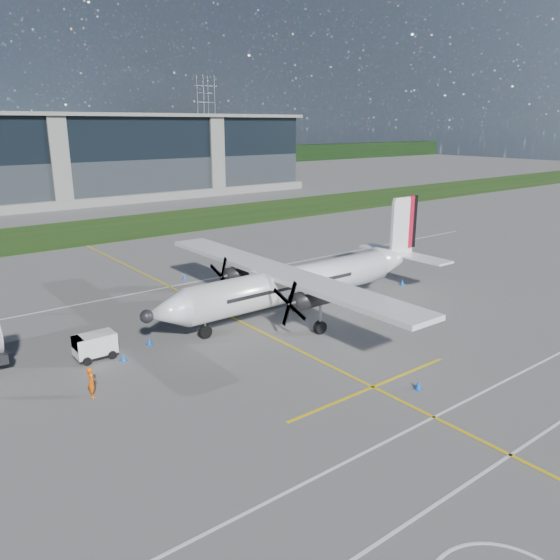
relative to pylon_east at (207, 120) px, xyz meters
The scene contains 13 objects.
ground 139.82m from the pylon_east, 127.69° to the right, with size 400.00×400.00×0.00m, color #5B5956.
grass_strip 133.62m from the pylon_east, 129.81° to the right, with size 400.00×18.00×0.04m, color #1D3C10.
pylon_east is the anchor object (origin of this frame).
yellow_taxiway_centerline 162.94m from the pylon_east, 120.36° to the right, with size 0.20×70.00×0.01m, color yellow.
white_lane_line 185.33m from the pylon_east, 117.40° to the right, with size 90.00×0.15×0.01m, color white.
turboprop_aircraft 164.02m from the pylon_east, 118.13° to the right, with size 25.39×26.33×7.90m, color white, non-canonical shape.
baggage_tug 170.93m from the pylon_east, 122.90° to the right, with size 2.57×1.54×1.54m, color silver, non-canonical shape.
ground_crew_person 175.87m from the pylon_east, 122.58° to the right, with size 0.78×0.56×1.92m, color #F25907.
safety_cone_nose_stbd 169.13m from the pylon_east, 121.90° to the right, with size 0.36×0.36×0.50m, color blue.
safety_cone_tail 158.98m from the pylon_east, 114.42° to the right, with size 0.36×0.36×0.50m, color blue.
safety_cone_portwing 177.51m from the pylon_east, 116.98° to the right, with size 0.36×0.36×0.50m, color blue.
safety_cone_stbdwing 153.76m from the pylon_east, 121.43° to the right, with size 0.36×0.36×0.50m, color blue.
safety_cone_fwd 171.47m from the pylon_east, 122.33° to the right, with size 0.36×0.36×0.50m, color blue.
Camera 1 is at (-17.46, -24.11, 13.78)m, focal length 35.00 mm.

